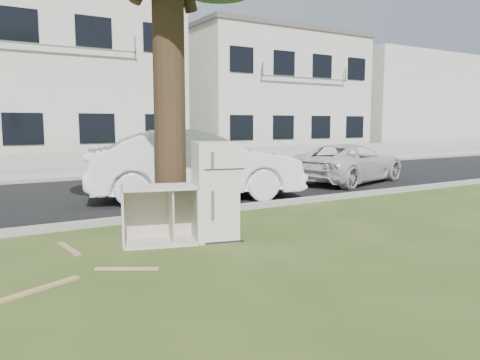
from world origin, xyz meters
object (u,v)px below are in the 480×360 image
cabinet (159,215)px  car_center (195,164)px  car_right (349,163)px  fridge (215,191)px

cabinet → car_center: bearing=73.0°
car_center → car_right: car_center is taller
car_right → car_center: bearing=77.7°
cabinet → fridge: bearing=-1.2°
car_right → cabinet: bearing=100.1°
car_center → cabinet: bearing=162.4°
cabinet → car_center: 4.16m
fridge → cabinet: (-0.82, 0.26, -0.33)m
car_center → car_right: size_ratio=1.19×
fridge → car_right: size_ratio=0.36×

